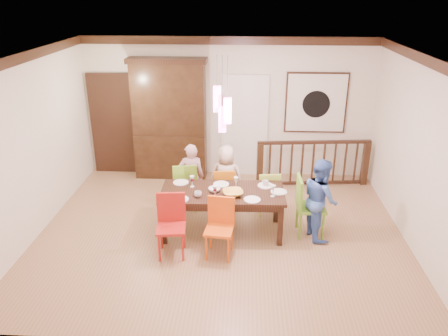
# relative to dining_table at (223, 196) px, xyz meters

# --- Properties ---
(floor) EXTENTS (6.00, 6.00, 0.00)m
(floor) POSITION_rel_dining_table_xyz_m (-0.03, 0.02, -0.66)
(floor) COLOR olive
(floor) RESTS_ON ground
(ceiling) EXTENTS (6.00, 6.00, 0.00)m
(ceiling) POSITION_rel_dining_table_xyz_m (-0.03, 0.02, 2.24)
(ceiling) COLOR white
(ceiling) RESTS_ON wall_back
(wall_back) EXTENTS (6.00, 0.00, 6.00)m
(wall_back) POSITION_rel_dining_table_xyz_m (-0.03, 2.52, 0.79)
(wall_back) COLOR silver
(wall_back) RESTS_ON floor
(wall_left) EXTENTS (0.00, 5.00, 5.00)m
(wall_left) POSITION_rel_dining_table_xyz_m (-3.03, 0.02, 0.79)
(wall_left) COLOR silver
(wall_left) RESTS_ON floor
(wall_right) EXTENTS (0.00, 5.00, 5.00)m
(wall_right) POSITION_rel_dining_table_xyz_m (2.97, 0.02, 0.79)
(wall_right) COLOR silver
(wall_right) RESTS_ON floor
(crown_molding) EXTENTS (6.00, 5.00, 0.16)m
(crown_molding) POSITION_rel_dining_table_xyz_m (-0.03, 0.02, 2.16)
(crown_molding) COLOR black
(crown_molding) RESTS_ON wall_back
(panel_door) EXTENTS (1.04, 0.07, 2.24)m
(panel_door) POSITION_rel_dining_table_xyz_m (-2.43, 2.47, 0.39)
(panel_door) COLOR black
(panel_door) RESTS_ON wall_back
(white_doorway) EXTENTS (0.97, 0.05, 2.22)m
(white_doorway) POSITION_rel_dining_table_xyz_m (0.32, 2.49, 0.39)
(white_doorway) COLOR silver
(white_doorway) RESTS_ON wall_back
(painting) EXTENTS (1.25, 0.06, 1.25)m
(painting) POSITION_rel_dining_table_xyz_m (1.77, 2.48, 0.94)
(painting) COLOR black
(painting) RESTS_ON wall_back
(pendant_cluster) EXTENTS (0.27, 0.21, 1.14)m
(pendant_cluster) POSITION_rel_dining_table_xyz_m (0.00, -0.00, 1.45)
(pendant_cluster) COLOR #EF4794
(pendant_cluster) RESTS_ON ceiling
(dining_table) EXTENTS (2.01, 0.96, 0.75)m
(dining_table) POSITION_rel_dining_table_xyz_m (0.00, 0.00, 0.00)
(dining_table) COLOR black
(dining_table) RESTS_ON floor
(chair_far_left) EXTENTS (0.48, 0.48, 0.94)m
(chair_far_left) POSITION_rel_dining_table_xyz_m (-0.72, 0.78, -0.13)
(chair_far_left) COLOR #79B329
(chair_far_left) RESTS_ON floor
(chair_far_mid) EXTENTS (0.42, 0.42, 0.84)m
(chair_far_mid) POSITION_rel_dining_table_xyz_m (-0.03, 0.79, -0.18)
(chair_far_mid) COLOR orange
(chair_far_mid) RESTS_ON floor
(chair_far_right) EXTENTS (0.41, 0.41, 0.83)m
(chair_far_right) POSITION_rel_dining_table_xyz_m (0.77, 0.71, -0.19)
(chair_far_right) COLOR #B6D242
(chair_far_right) RESTS_ON floor
(chair_near_left) EXTENTS (0.47, 0.47, 0.95)m
(chair_near_left) POSITION_rel_dining_table_xyz_m (-0.73, -0.71, -0.11)
(chair_near_left) COLOR #A91C17
(chair_near_left) RESTS_ON floor
(chair_near_mid) EXTENTS (0.45, 0.45, 0.91)m
(chair_near_mid) POSITION_rel_dining_table_xyz_m (-0.01, -0.69, -0.14)
(chair_near_mid) COLOR #D7510F
(chair_near_mid) RESTS_ON floor
(chair_end_right) EXTENTS (0.47, 0.47, 1.01)m
(chair_end_right) POSITION_rel_dining_table_xyz_m (1.43, 0.03, -0.08)
(chair_end_right) COLOR #68A729
(chair_end_right) RESTS_ON floor
(china_hutch) EXTENTS (1.59, 0.46, 2.51)m
(china_hutch) POSITION_rel_dining_table_xyz_m (-1.23, 2.32, 0.59)
(china_hutch) COLOR black
(china_hutch) RESTS_ON floor
(balustrade) EXTENTS (2.30, 0.30, 0.96)m
(balustrade) POSITION_rel_dining_table_xyz_m (1.72, 1.97, -0.16)
(balustrade) COLOR black
(balustrade) RESTS_ON floor
(person_far_left) EXTENTS (0.50, 0.36, 1.26)m
(person_far_left) POSITION_rel_dining_table_xyz_m (-0.61, 0.79, -0.03)
(person_far_left) COLOR #D3A1AC
(person_far_left) RESTS_ON floor
(person_far_mid) EXTENTS (0.65, 0.47, 1.23)m
(person_far_mid) POSITION_rel_dining_table_xyz_m (0.02, 0.83, -0.05)
(person_far_mid) COLOR #BFA890
(person_far_mid) RESTS_ON floor
(person_end_right) EXTENTS (0.65, 0.75, 1.34)m
(person_end_right) POSITION_rel_dining_table_xyz_m (1.56, -0.02, 0.01)
(person_end_right) COLOR #446CBF
(person_end_right) RESTS_ON floor
(serving_bowl) EXTENTS (0.38, 0.38, 0.08)m
(serving_bowl) POSITION_rel_dining_table_xyz_m (0.17, -0.13, 0.13)
(serving_bowl) COLOR gold
(serving_bowl) RESTS_ON dining_table
(small_bowl) EXTENTS (0.20, 0.20, 0.06)m
(small_bowl) POSITION_rel_dining_table_xyz_m (-0.13, -0.01, 0.12)
(small_bowl) COLOR white
(small_bowl) RESTS_ON dining_table
(cup_left) EXTENTS (0.15, 0.15, 0.09)m
(cup_left) POSITION_rel_dining_table_xyz_m (-0.37, -0.22, 0.13)
(cup_left) COLOR silver
(cup_left) RESTS_ON dining_table
(cup_right) EXTENTS (0.14, 0.14, 0.10)m
(cup_right) POSITION_rel_dining_table_xyz_m (0.69, 0.23, 0.14)
(cup_right) COLOR silver
(cup_right) RESTS_ON dining_table
(plate_far_left) EXTENTS (0.26, 0.26, 0.01)m
(plate_far_left) POSITION_rel_dining_table_xyz_m (-0.72, 0.29, 0.10)
(plate_far_left) COLOR white
(plate_far_left) RESTS_ON dining_table
(plate_far_mid) EXTENTS (0.26, 0.26, 0.01)m
(plate_far_mid) POSITION_rel_dining_table_xyz_m (-0.04, 0.26, 0.10)
(plate_far_mid) COLOR white
(plate_far_mid) RESTS_ON dining_table
(plate_far_right) EXTENTS (0.26, 0.26, 0.01)m
(plate_far_right) POSITION_rel_dining_table_xyz_m (0.70, 0.24, 0.10)
(plate_far_right) COLOR white
(plate_far_right) RESTS_ON dining_table
(plate_near_left) EXTENTS (0.26, 0.26, 0.01)m
(plate_near_left) POSITION_rel_dining_table_xyz_m (-0.64, -0.33, 0.10)
(plate_near_left) COLOR white
(plate_near_left) RESTS_ON dining_table
(plate_near_mid) EXTENTS (0.26, 0.26, 0.01)m
(plate_near_mid) POSITION_rel_dining_table_xyz_m (0.47, -0.28, 0.10)
(plate_near_mid) COLOR white
(plate_near_mid) RESTS_ON dining_table
(plate_end_right) EXTENTS (0.26, 0.26, 0.01)m
(plate_end_right) POSITION_rel_dining_table_xyz_m (0.90, 0.02, 0.10)
(plate_end_right) COLOR white
(plate_end_right) RESTS_ON dining_table
(wine_glass_a) EXTENTS (0.08, 0.08, 0.19)m
(wine_glass_a) POSITION_rel_dining_table_xyz_m (-0.51, 0.15, 0.18)
(wine_glass_a) COLOR #590C19
(wine_glass_a) RESTS_ON dining_table
(wine_glass_b) EXTENTS (0.08, 0.08, 0.19)m
(wine_glass_b) POSITION_rel_dining_table_xyz_m (0.21, 0.14, 0.18)
(wine_glass_b) COLOR silver
(wine_glass_b) RESTS_ON dining_table
(wine_glass_c) EXTENTS (0.08, 0.08, 0.19)m
(wine_glass_c) POSITION_rel_dining_table_xyz_m (-0.11, -0.20, 0.18)
(wine_glass_c) COLOR #590C19
(wine_glass_c) RESTS_ON dining_table
(wine_glass_d) EXTENTS (0.08, 0.08, 0.19)m
(wine_glass_d) POSITION_rel_dining_table_xyz_m (0.80, -0.14, 0.18)
(wine_glass_d) COLOR silver
(wine_glass_d) RESTS_ON dining_table
(napkin) EXTENTS (0.18, 0.14, 0.01)m
(napkin) POSITION_rel_dining_table_xyz_m (-0.07, -0.29, 0.10)
(napkin) COLOR #D83359
(napkin) RESTS_ON dining_table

